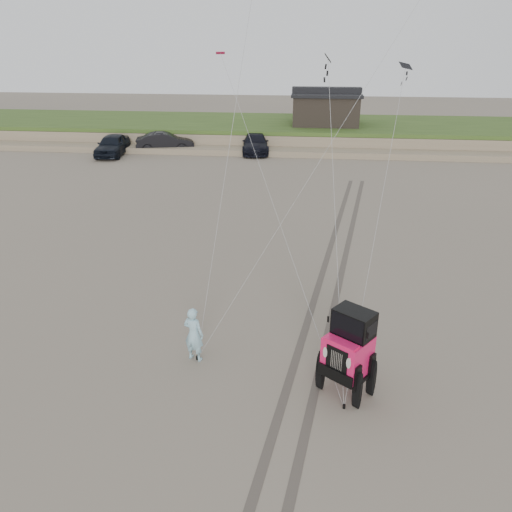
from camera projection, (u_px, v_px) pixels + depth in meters
The scene contains 12 objects.
ground at pixel (274, 378), 14.71m from camera, with size 160.00×160.00×0.00m, color #6B6054.
dune_ridge at pixel (304, 132), 48.53m from camera, with size 160.00×14.25×1.73m.
cabin at pixel (326, 108), 46.91m from camera, with size 6.40×5.40×3.35m.
truck_a at pixel (112, 145), 42.46m from camera, with size 2.08×5.17×1.76m, color black.
truck_b at pixel (165, 142), 44.02m from camera, with size 1.76×5.04×1.66m, color black.
truck_c at pixel (255, 143), 43.58m from camera, with size 2.27×5.58×1.62m, color black.
jeep at pixel (347, 362), 13.75m from camera, with size 2.36×5.48×2.04m, color #F3195B, non-canonical shape.
man at pixel (194, 334), 15.25m from camera, with size 0.66×0.43×1.80m, color #80B9C6.
kite_flock at pixel (350, 19), 17.44m from camera, with size 8.57×5.98×3.00m.
stake_main at pixel (197, 358), 15.56m from camera, with size 0.08×0.08×0.12m, color black.
stake_aux at pixel (344, 406), 13.50m from camera, with size 0.08×0.08×0.12m, color black.
tire_tracks at pixel (333, 268), 21.79m from camera, with size 5.22×29.74×0.01m.
Camera 1 is at (0.81, -12.02, 9.20)m, focal length 35.00 mm.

